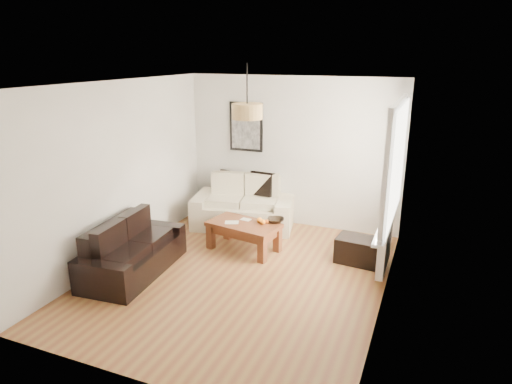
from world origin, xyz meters
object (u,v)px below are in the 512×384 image
at_px(loveseat_cream, 243,203).
at_px(ottoman, 360,250).
at_px(coffee_table, 244,236).
at_px(sofa_leather, 133,248).

bearing_deg(loveseat_cream, ottoman, -30.04).
relative_size(loveseat_cream, coffee_table, 1.59).
bearing_deg(sofa_leather, loveseat_cream, -22.49).
relative_size(sofa_leather, coffee_table, 1.52).
distance_m(loveseat_cream, ottoman, 2.29).
bearing_deg(ottoman, loveseat_cream, 161.92).
bearing_deg(sofa_leather, coffee_table, -46.35).
xyz_separation_m(sofa_leather, ottoman, (2.88, 1.50, -0.17)).
bearing_deg(ottoman, sofa_leather, -152.51).
distance_m(sofa_leather, coffee_table, 1.70).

